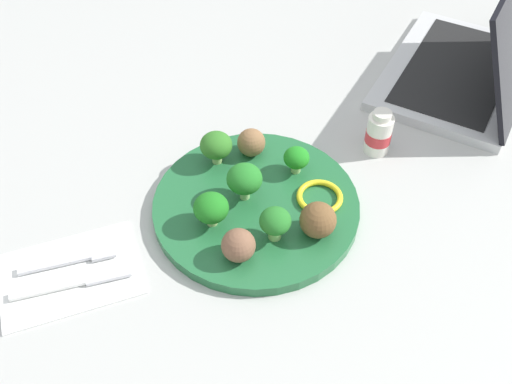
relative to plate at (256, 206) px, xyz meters
name	(u,v)px	position (x,y,z in m)	size (l,w,h in m)	color
ground_plane	(256,210)	(0.00, 0.00, -0.01)	(4.00, 4.00, 0.00)	#B2B2AD
plate	(256,206)	(0.00, 0.00, 0.00)	(0.28, 0.28, 0.02)	#236638
broccoli_floret_front_right	(296,158)	(0.07, 0.03, 0.03)	(0.04, 0.04, 0.04)	#9DC677
broccoli_floret_center	(216,146)	(-0.02, 0.09, 0.04)	(0.05, 0.05, 0.05)	#9BBC6E
broccoli_floret_near_rim	(273,222)	(0.00, -0.06, 0.04)	(0.04, 0.04, 0.05)	#93CC6D
broccoli_floret_mid_right	(244,179)	(-0.01, 0.01, 0.04)	(0.05, 0.05, 0.05)	#95C575
broccoli_floret_far_rim	(211,208)	(-0.07, -0.01, 0.04)	(0.05, 0.05, 0.05)	#A2C270
meatball_mid_left	(251,142)	(0.03, 0.09, 0.03)	(0.04, 0.04, 0.04)	brown
meatball_back_right	(318,220)	(0.05, -0.08, 0.03)	(0.05, 0.05, 0.05)	brown
meatball_mid_right	(238,245)	(-0.05, -0.08, 0.03)	(0.04, 0.04, 0.04)	brown
pepper_ring_near_rim	(320,197)	(0.08, -0.03, 0.01)	(0.06, 0.06, 0.01)	yellow
napkin	(70,274)	(-0.25, -0.01, -0.01)	(0.17, 0.12, 0.01)	white
fork	(73,259)	(-0.25, 0.00, 0.00)	(0.12, 0.03, 0.01)	silver
knife	(77,281)	(-0.25, -0.03, 0.00)	(0.15, 0.03, 0.01)	white
yogurt_bottle	(379,134)	(0.21, 0.04, 0.02)	(0.04, 0.04, 0.07)	white
laptop	(474,63)	(0.44, 0.14, 0.03)	(0.39, 0.37, 0.21)	silver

